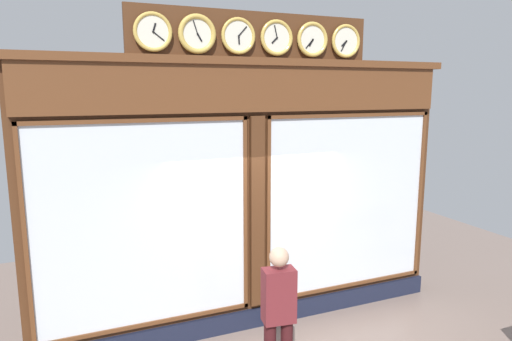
{
  "coord_description": "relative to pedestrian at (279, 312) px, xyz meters",
  "views": [
    {
      "loc": [
        2.41,
        5.68,
        3.39
      ],
      "look_at": [
        0.0,
        0.0,
        2.3
      ],
      "focal_mm": 32.05,
      "sensor_mm": 36.0,
      "label": 1
    }
  ],
  "objects": [
    {
      "name": "shop_facade",
      "position": [
        -0.31,
        -1.51,
        1.04
      ],
      "size": [
        6.16,
        0.42,
        4.4
      ],
      "color": "#4C2B16",
      "rests_on": "ground_plane"
    },
    {
      "name": "pedestrian",
      "position": [
        0.0,
        0.0,
        0.0
      ],
      "size": [
        0.39,
        0.27,
        1.69
      ],
      "color": "#3A1316",
      "rests_on": "ground_plane"
    }
  ]
}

